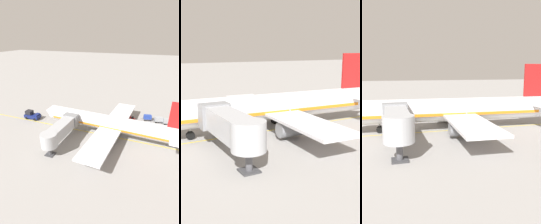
{
  "view_description": "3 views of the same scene",
  "coord_description": "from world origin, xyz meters",
  "views": [
    {
      "loc": [
        -36.04,
        -10.92,
        22.75
      ],
      "look_at": [
        3.08,
        4.45,
        4.14
      ],
      "focal_mm": 28.21,
      "sensor_mm": 36.0,
      "label": 1
    },
    {
      "loc": [
        -34.66,
        18.2,
        11.33
      ],
      "look_at": [
        -1.13,
        -0.59,
        2.95
      ],
      "focal_mm": 46.71,
      "sensor_mm": 36.0,
      "label": 2
    },
    {
      "loc": [
        -36.26,
        8.54,
        9.51
      ],
      "look_at": [
        -0.66,
        -1.18,
        3.12
      ],
      "focal_mm": 38.38,
      "sensor_mm": 36.0,
      "label": 3
    }
  ],
  "objects": [
    {
      "name": "parked_airliner",
      "position": [
        0.65,
        -1.71,
        3.19
      ],
      "size": [
        30.23,
        37.33,
        10.63
      ],
      "color": "silver",
      "rests_on": "ground"
    },
    {
      "name": "jet_bridge",
      "position": [
        -6.79,
        7.45,
        3.45
      ],
      "size": [
        12.33,
        3.5,
        4.98
      ],
      "color": "#A8AAAF",
      "rests_on": "ground"
    },
    {
      "name": "baggage_cart_second_in_train",
      "position": [
        12.15,
        -12.84,
        0.95
      ],
      "size": [
        1.78,
        2.98,
        1.58
      ],
      "color": "#4C4C51",
      "rests_on": "ground"
    },
    {
      "name": "ground_crew_wing_walker",
      "position": [
        6.81,
        -3.25,
        0.95
      ],
      "size": [
        0.65,
        0.48,
        1.69
      ],
      "color": "#232328",
      "rests_on": "ground"
    },
    {
      "name": "ground_plane",
      "position": [
        0.0,
        0.0,
        0.0
      ],
      "size": [
        400.0,
        400.0,
        0.0
      ],
      "primitive_type": "plane",
      "color": "gray"
    },
    {
      "name": "baggage_tug_lead",
      "position": [
        10.21,
        -5.23,
        0.71
      ],
      "size": [
        2.27,
        2.77,
        1.62
      ],
      "color": "#B21E1E",
      "rests_on": "ground"
    },
    {
      "name": "baggage_cart_third_in_train",
      "position": [
        11.86,
        -15.12,
        0.95
      ],
      "size": [
        1.78,
        2.98,
        1.58
      ],
      "color": "#4C4C51",
      "rests_on": "ground"
    },
    {
      "name": "baggage_cart_front",
      "position": [
        12.43,
        -9.78,
        0.95
      ],
      "size": [
        1.78,
        2.98,
        1.58
      ],
      "color": "#4C4C51",
      "rests_on": "ground"
    },
    {
      "name": "gate_lead_in_line",
      "position": [
        0.0,
        0.0,
        0.0
      ],
      "size": [
        0.24,
        80.0,
        0.01
      ],
      "primitive_type": "cube",
      "color": "gold",
      "rests_on": "ground"
    }
  ]
}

